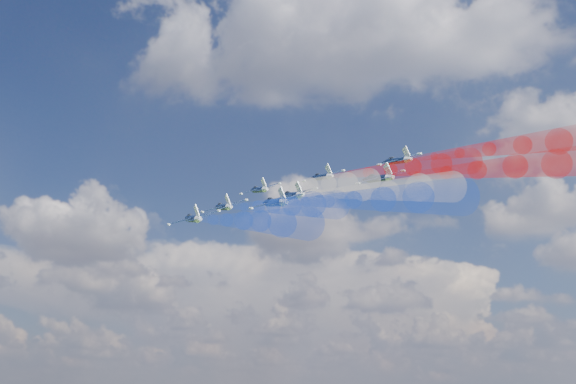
% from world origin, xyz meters
% --- Properties ---
extents(jet_lead, '(14.63, 14.88, 8.71)m').
position_xyz_m(jet_lead, '(-24.80, 39.13, 172.11)').
color(jet_lead, black).
extents(trail_lead, '(29.72, 39.67, 15.61)m').
position_xyz_m(trail_lead, '(-8.90, 16.89, 165.52)').
color(trail_lead, white).
extents(jet_inner_left, '(14.63, 14.88, 8.71)m').
position_xyz_m(jet_inner_left, '(-26.98, 22.33, 164.07)').
color(jet_inner_left, black).
extents(trail_inner_left, '(29.72, 39.67, 15.61)m').
position_xyz_m(trail_inner_left, '(-11.08, 0.09, 157.49)').
color(trail_inner_left, blue).
extents(jet_inner_right, '(14.63, 14.88, 8.71)m').
position_xyz_m(jet_inner_right, '(-10.05, 34.14, 172.37)').
color(jet_inner_right, black).
extents(trail_inner_right, '(29.72, 39.67, 15.61)m').
position_xyz_m(trail_inner_right, '(5.85, 11.90, 165.79)').
color(trail_inner_right, red).
extents(jet_outer_left, '(14.63, 14.88, 8.71)m').
position_xyz_m(jet_outer_left, '(-27.56, 8.30, 158.41)').
color(jet_outer_left, black).
extents(trail_outer_left, '(29.72, 39.67, 15.61)m').
position_xyz_m(trail_outer_left, '(-11.66, -13.94, 151.83)').
color(trail_outer_left, blue).
extents(jet_center_third, '(14.63, 14.88, 8.71)m').
position_xyz_m(jet_center_third, '(-12.59, 18.54, 164.34)').
color(jet_center_third, black).
extents(trail_center_third, '(29.72, 39.67, 15.61)m').
position_xyz_m(trail_center_third, '(3.30, -3.70, 157.76)').
color(trail_center_third, white).
extents(jet_outer_right, '(14.63, 14.88, 8.71)m').
position_xyz_m(jet_outer_right, '(5.87, 27.03, 172.29)').
color(jet_outer_right, black).
extents(trail_outer_right, '(29.72, 39.67, 15.61)m').
position_xyz_m(trail_outer_right, '(21.77, 4.79, 165.71)').
color(trail_outer_right, red).
extents(jet_rear_left, '(14.63, 14.88, 8.71)m').
position_xyz_m(jet_rear_left, '(-11.64, 2.93, 158.83)').
color(jet_rear_left, black).
extents(trail_rear_left, '(29.72, 39.67, 15.61)m').
position_xyz_m(trail_rear_left, '(4.25, -19.31, 152.25)').
color(trail_rear_left, blue).
extents(jet_rear_right, '(14.63, 14.88, 8.71)m').
position_xyz_m(jet_rear_right, '(3.59, 14.28, 165.11)').
color(jet_rear_right, black).
extents(trail_rear_right, '(29.72, 39.67, 15.61)m').
position_xyz_m(trail_rear_right, '(19.48, -7.96, 158.53)').
color(trail_rear_right, red).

